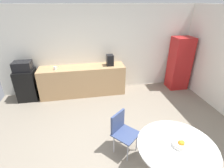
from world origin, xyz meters
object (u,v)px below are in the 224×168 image
(locker_cabinet, at_px, (179,64))
(mug_white, at_px, (55,68))
(round_table, at_px, (176,152))
(coffee_maker, at_px, (110,60))
(mini_fridge, at_px, (27,85))
(fruit_bowl, at_px, (180,144))
(chair_navy, at_px, (122,128))
(microwave, at_px, (22,66))

(locker_cabinet, relative_size, mug_white, 13.03)
(round_table, bearing_deg, coffee_maker, 98.28)
(mini_fridge, height_order, fruit_bowl, mini_fridge)
(chair_navy, bearing_deg, round_table, -48.99)
(locker_cabinet, distance_m, mug_white, 3.85)
(microwave, height_order, coffee_maker, coffee_maker)
(chair_navy, relative_size, mug_white, 6.43)
(chair_navy, distance_m, coffee_maker, 2.48)
(microwave, distance_m, fruit_bowl, 4.36)
(locker_cabinet, bearing_deg, mini_fridge, 178.79)
(mini_fridge, bearing_deg, microwave, 0.00)
(round_table, distance_m, chair_navy, 1.01)
(locker_cabinet, distance_m, fruit_bowl, 3.57)
(round_table, xyz_separation_m, fruit_bowl, (0.03, -0.02, 0.17))
(mini_fridge, xyz_separation_m, locker_cabinet, (4.73, -0.10, 0.39))
(fruit_bowl, height_order, mug_white, mug_white)
(mini_fridge, height_order, mug_white, mug_white)
(mug_white, bearing_deg, coffee_maker, 2.99)
(locker_cabinet, bearing_deg, microwave, 178.79)
(microwave, bearing_deg, mini_fridge, 0.00)
(round_table, bearing_deg, fruit_bowl, -37.37)
(mini_fridge, distance_m, locker_cabinet, 4.74)
(locker_cabinet, relative_size, chair_navy, 2.02)
(coffee_maker, bearing_deg, fruit_bowl, -81.26)
(locker_cabinet, distance_m, coffee_maker, 2.27)
(microwave, height_order, locker_cabinet, locker_cabinet)
(chair_navy, relative_size, fruit_bowl, 4.08)
(chair_navy, height_order, fruit_bowl, fruit_bowl)
(mini_fridge, xyz_separation_m, fruit_bowl, (2.96, -3.19, 0.33))
(round_table, relative_size, fruit_bowl, 5.79)
(round_table, bearing_deg, chair_navy, 131.01)
(microwave, xyz_separation_m, chair_navy, (2.27, -2.41, -0.51))
(mug_white, height_order, coffee_maker, coffee_maker)
(chair_navy, bearing_deg, fruit_bowl, -48.58)
(mini_fridge, height_order, round_table, mini_fridge)
(mini_fridge, height_order, coffee_maker, coffee_maker)
(microwave, distance_m, round_table, 4.34)
(chair_navy, bearing_deg, microwave, 133.21)
(mini_fridge, distance_m, fruit_bowl, 4.37)
(mug_white, bearing_deg, chair_navy, -59.13)
(coffee_maker, bearing_deg, microwave, 180.00)
(round_table, height_order, fruit_bowl, fruit_bowl)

